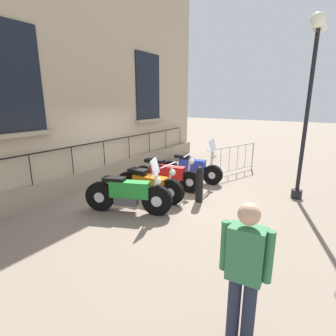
# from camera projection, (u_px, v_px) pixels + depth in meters

# --- Properties ---
(ground_plane) EXTENTS (60.00, 60.00, 0.00)m
(ground_plane) POSITION_uv_depth(u_px,v_px,m) (155.00, 192.00, 7.69)
(ground_plane) COLOR gray
(building_facade) EXTENTS (0.82, 11.75, 8.24)m
(building_facade) POSITION_uv_depth(u_px,v_px,m) (88.00, 52.00, 7.90)
(building_facade) COLOR tan
(building_facade) RESTS_ON ground_plane
(motorcycle_green) EXTENTS (2.03, 0.97, 1.34)m
(motorcycle_green) POSITION_uv_depth(u_px,v_px,m) (129.00, 194.00, 6.21)
(motorcycle_green) COLOR black
(motorcycle_green) RESTS_ON ground_plane
(motorcycle_orange) EXTENTS (2.09, 0.73, 1.05)m
(motorcycle_orange) POSITION_uv_depth(u_px,v_px,m) (149.00, 185.00, 7.06)
(motorcycle_orange) COLOR black
(motorcycle_orange) RESTS_ON ground_plane
(motorcycle_red) EXTENTS (2.18, 0.64, 1.13)m
(motorcycle_red) POSITION_uv_depth(u_px,v_px,m) (166.00, 175.00, 7.85)
(motorcycle_red) COLOR black
(motorcycle_red) RESTS_ON ground_plane
(motorcycle_blue) EXTENTS (2.11, 0.61, 1.44)m
(motorcycle_blue) POSITION_uv_depth(u_px,v_px,m) (191.00, 169.00, 8.59)
(motorcycle_blue) COLOR black
(motorcycle_blue) RESTS_ON ground_plane
(lamppost) EXTENTS (0.33, 1.03, 4.52)m
(lamppost) POSITION_uv_depth(u_px,v_px,m) (311.00, 82.00, 6.47)
(lamppost) COLOR black
(lamppost) RESTS_ON ground_plane
(crowd_barrier) EXTENTS (0.85, 2.19, 1.05)m
(crowd_barrier) POSITION_uv_depth(u_px,v_px,m) (233.00, 159.00, 9.44)
(crowd_barrier) COLOR #B7B7BF
(crowd_barrier) RESTS_ON ground_plane
(bollard) EXTENTS (0.20, 0.20, 0.96)m
(bollard) POSITION_uv_depth(u_px,v_px,m) (199.00, 184.00, 6.88)
(bollard) COLOR black
(bollard) RESTS_ON ground_plane
(pedestrian_standing) EXTENTS (0.53, 0.24, 1.66)m
(pedestrian_standing) POSITION_uv_depth(u_px,v_px,m) (244.00, 269.00, 2.71)
(pedestrian_standing) COLOR #23283D
(pedestrian_standing) RESTS_ON ground_plane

